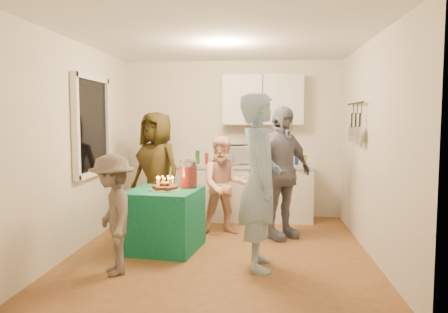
# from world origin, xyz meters

# --- Properties ---
(floor) EXTENTS (4.00, 4.00, 0.00)m
(floor) POSITION_xyz_m (0.00, 0.00, 0.00)
(floor) COLOR brown
(floor) RESTS_ON ground
(ceiling) EXTENTS (4.00, 4.00, 0.00)m
(ceiling) POSITION_xyz_m (0.00, 0.00, 2.60)
(ceiling) COLOR white
(ceiling) RESTS_ON floor
(back_wall) EXTENTS (3.60, 3.60, 0.00)m
(back_wall) POSITION_xyz_m (0.00, 2.00, 1.30)
(back_wall) COLOR silver
(back_wall) RESTS_ON floor
(left_wall) EXTENTS (4.00, 4.00, 0.00)m
(left_wall) POSITION_xyz_m (-1.80, 0.00, 1.30)
(left_wall) COLOR silver
(left_wall) RESTS_ON floor
(right_wall) EXTENTS (4.00, 4.00, 0.00)m
(right_wall) POSITION_xyz_m (1.80, 0.00, 1.30)
(right_wall) COLOR silver
(right_wall) RESTS_ON floor
(window_night) EXTENTS (0.04, 1.00, 1.20)m
(window_night) POSITION_xyz_m (-1.77, 0.30, 1.55)
(window_night) COLOR black
(window_night) RESTS_ON left_wall
(counter) EXTENTS (2.20, 0.58, 0.86)m
(counter) POSITION_xyz_m (0.20, 1.70, 0.43)
(counter) COLOR white
(counter) RESTS_ON floor
(countertop) EXTENTS (2.24, 0.62, 0.05)m
(countertop) POSITION_xyz_m (0.20, 1.70, 0.89)
(countertop) COLOR beige
(countertop) RESTS_ON counter
(upper_cabinet) EXTENTS (1.30, 0.30, 0.80)m
(upper_cabinet) POSITION_xyz_m (0.50, 1.85, 1.95)
(upper_cabinet) COLOR white
(upper_cabinet) RESTS_ON back_wall
(pot_rack) EXTENTS (0.12, 1.00, 0.60)m
(pot_rack) POSITION_xyz_m (1.72, 0.70, 1.60)
(pot_rack) COLOR black
(pot_rack) RESTS_ON right_wall
(microwave) EXTENTS (0.60, 0.45, 0.31)m
(microwave) POSITION_xyz_m (0.15, 1.70, 1.06)
(microwave) COLOR white
(microwave) RESTS_ON countertop
(party_table) EXTENTS (0.97, 0.97, 0.76)m
(party_table) POSITION_xyz_m (-0.73, -0.03, 0.38)
(party_table) COLOR #106C4B
(party_table) RESTS_ON floor
(donut_cake) EXTENTS (0.38, 0.38, 0.18)m
(donut_cake) POSITION_xyz_m (-0.70, -0.05, 0.85)
(donut_cake) COLOR #381C0C
(donut_cake) RESTS_ON party_table
(punch_jar) EXTENTS (0.22, 0.22, 0.34)m
(punch_jar) POSITION_xyz_m (-0.44, 0.16, 0.93)
(punch_jar) COLOR red
(punch_jar) RESTS_ON party_table
(man_birthday) EXTENTS (0.52, 0.74, 1.93)m
(man_birthday) POSITION_xyz_m (0.47, -0.60, 0.97)
(man_birthday) COLOR #8BABCA
(man_birthday) RESTS_ON floor
(woman_back_left) EXTENTS (1.02, 0.90, 1.74)m
(woman_back_left) POSITION_xyz_m (-1.08, 1.08, 0.87)
(woman_back_left) COLOR brown
(woman_back_left) RESTS_ON floor
(woman_back_center) EXTENTS (0.78, 0.66, 1.40)m
(woman_back_center) POSITION_xyz_m (-0.04, 0.78, 0.70)
(woman_back_center) COLOR #FF9A85
(woman_back_center) RESTS_ON floor
(woman_back_right) EXTENTS (1.10, 1.02, 1.82)m
(woman_back_right) POSITION_xyz_m (0.75, 0.63, 0.91)
(woman_back_right) COLOR black
(woman_back_right) RESTS_ON floor
(child_near_left) EXTENTS (0.81, 0.96, 1.28)m
(child_near_left) POSITION_xyz_m (-1.07, -0.92, 0.64)
(child_near_left) COLOR #544A43
(child_near_left) RESTS_ON floor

